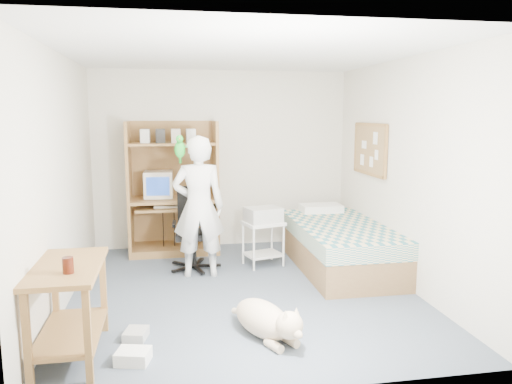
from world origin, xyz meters
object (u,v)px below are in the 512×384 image
side_desk (69,297)px  office_chair (194,240)px  computer_hutch (173,193)px  person (199,207)px  printer_cart (263,236)px  bed (339,245)px  dog (266,319)px

side_desk → office_chair: (1.08, 2.14, -0.14)m
computer_hutch → person: bearing=-76.0°
office_chair → printer_cart: bearing=0.2°
computer_hutch → person: 1.14m
side_desk → bed: bearing=32.5°
computer_hutch → office_chair: 0.95m
side_desk → office_chair: bearing=63.2°
computer_hutch → person: computer_hutch is taller
dog → printer_cart: bearing=54.9°
dog → printer_cart: printer_cart is taller
office_chair → person: (0.05, -0.30, 0.47)m
bed → person: (-1.73, 0.02, 0.54)m
bed → dog: size_ratio=2.18×
bed → dog: bearing=-126.0°
office_chair → dog: (0.50, -2.08, -0.19)m
office_chair → person: person is taller
computer_hutch → bed: (2.00, -1.12, -0.53)m
person → dog: bearing=107.0°
printer_cart → office_chair: bearing=161.8°
bed → person: size_ratio=1.22×
computer_hutch → office_chair: (0.23, -0.80, -0.47)m
dog → bed: bearing=29.1°
bed → dog: (-1.27, -1.75, -0.13)m
office_chair → dog: office_chair is taller
side_desk → office_chair: size_ratio=1.00×
computer_hutch → side_desk: size_ratio=1.80×
bed → dog: 2.17m
computer_hutch → printer_cart: 1.45m
bed → office_chair: bearing=169.7°
bed → person: 1.81m
bed → office_chair: 1.80m
side_desk → person: person is taller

